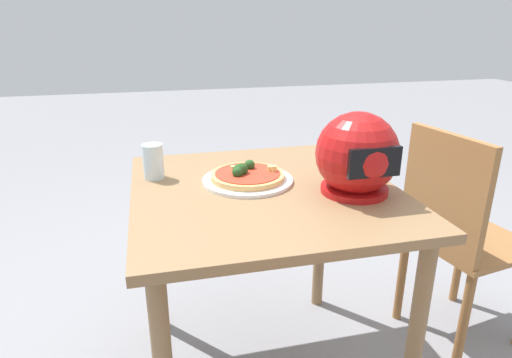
{
  "coord_description": "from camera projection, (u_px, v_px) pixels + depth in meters",
  "views": [
    {
      "loc": [
        0.34,
        1.3,
        1.29
      ],
      "look_at": [
        0.02,
        -0.03,
        0.79
      ],
      "focal_mm": 31.17,
      "sensor_mm": 36.0,
      "label": 1
    }
  ],
  "objects": [
    {
      "name": "drinking_glass",
      "position": [
        153.0,
        161.0,
        1.5
      ],
      "size": [
        0.07,
        0.07,
        0.12
      ],
      "primitive_type": "cylinder",
      "color": "silver",
      "rests_on": "dining_table"
    },
    {
      "name": "pizza_plate",
      "position": [
        248.0,
        180.0,
        1.49
      ],
      "size": [
        0.3,
        0.3,
        0.01
      ],
      "primitive_type": "cylinder",
      "color": "white",
      "rests_on": "dining_table"
    },
    {
      "name": "dining_table",
      "position": [
        264.0,
        219.0,
        1.48
      ],
      "size": [
        0.84,
        0.88,
        0.77
      ],
      "color": "olive",
      "rests_on": "ground"
    },
    {
      "name": "motorcycle_helmet",
      "position": [
        357.0,
        155.0,
        1.36
      ],
      "size": [
        0.26,
        0.26,
        0.26
      ],
      "color": "#B21414",
      "rests_on": "dining_table"
    },
    {
      "name": "pizza",
      "position": [
        247.0,
        174.0,
        1.48
      ],
      "size": [
        0.25,
        0.25,
        0.06
      ],
      "color": "tan",
      "rests_on": "pizza_plate"
    },
    {
      "name": "chair_side",
      "position": [
        456.0,
        229.0,
        1.73
      ],
      "size": [
        0.46,
        0.46,
        0.9
      ],
      "color": "#996638",
      "rests_on": "ground"
    }
  ]
}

